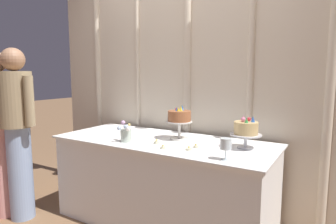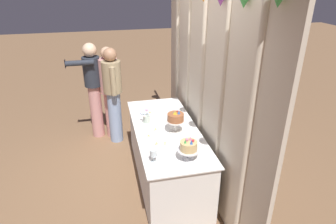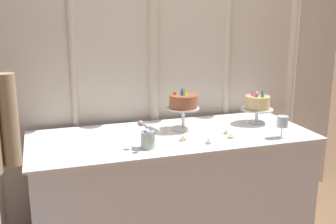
{
  "view_description": "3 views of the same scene",
  "coord_description": "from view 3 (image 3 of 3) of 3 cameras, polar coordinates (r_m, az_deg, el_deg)",
  "views": [
    {
      "loc": [
        1.37,
        -2.06,
        1.38
      ],
      "look_at": [
        0.0,
        0.19,
        1.03
      ],
      "focal_mm": 31.17,
      "sensor_mm": 36.0,
      "label": 1
    },
    {
      "loc": [
        3.3,
        -0.62,
        2.64
      ],
      "look_at": [
        -0.11,
        0.15,
        0.97
      ],
      "focal_mm": 31.45,
      "sensor_mm": 36.0,
      "label": 2
    },
    {
      "loc": [
        -0.87,
        -2.51,
        1.65
      ],
      "look_at": [
        -0.02,
        0.15,
        0.94
      ],
      "focal_mm": 43.73,
      "sensor_mm": 36.0,
      "label": 3
    }
  ],
  "objects": [
    {
      "name": "tealight_near_left",
      "position": [
        2.71,
        5.67,
        -4.2
      ],
      "size": [
        0.04,
        0.04,
        0.03
      ],
      "color": "beige",
      "rests_on": "cake_table"
    },
    {
      "name": "cake_table",
      "position": [
        3.03,
        0.57,
        -10.31
      ],
      "size": [
        1.99,
        0.82,
        0.79
      ],
      "color": "white",
      "rests_on": "ground_plane"
    },
    {
      "name": "draped_curtain",
      "position": [
        3.23,
        -2.12,
        11.46
      ],
      "size": [
        3.45,
        0.18,
        2.84
      ],
      "color": "beige",
      "rests_on": "ground_plane"
    },
    {
      "name": "wine_glass",
      "position": [
        2.9,
        15.64,
        -1.37
      ],
      "size": [
        0.08,
        0.08,
        0.15
      ],
      "color": "silver",
      "rests_on": "cake_table"
    },
    {
      "name": "flower_vase",
      "position": [
        2.59,
        -2.81,
        -3.56
      ],
      "size": [
        0.13,
        0.14,
        0.18
      ],
      "color": "#B2C1B2",
      "rests_on": "cake_table"
    },
    {
      "name": "cake_display_nearleft",
      "position": [
        2.96,
        2.14,
        1.15
      ],
      "size": [
        0.23,
        0.23,
        0.31
      ],
      "color": "silver",
      "rests_on": "cake_table"
    },
    {
      "name": "tealight_far_right",
      "position": [
        2.94,
        8.14,
        -2.84
      ],
      "size": [
        0.04,
        0.04,
        0.03
      ],
      "color": "beige",
      "rests_on": "cake_table"
    },
    {
      "name": "cake_display_nearright",
      "position": [
        3.22,
        12.35,
        1.11
      ],
      "size": [
        0.25,
        0.25,
        0.26
      ],
      "color": "silver",
      "rests_on": "cake_table"
    },
    {
      "name": "tealight_far_left",
      "position": [
        2.76,
        2.14,
        -3.75
      ],
      "size": [
        0.04,
        0.04,
        0.04
      ],
      "color": "beige",
      "rests_on": "cake_table"
    },
    {
      "name": "tealight_near_right",
      "position": [
        2.85,
        8.79,
        -3.41
      ],
      "size": [
        0.05,
        0.05,
        0.03
      ],
      "color": "beige",
      "rests_on": "cake_table"
    }
  ]
}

